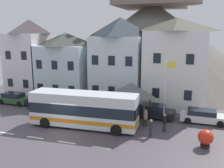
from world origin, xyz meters
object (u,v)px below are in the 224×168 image
at_px(townhouse_02, 120,60).
at_px(flagpole, 166,87).
at_px(townhouse_00, 31,57).
at_px(parked_car_03, 46,102).
at_px(pedestrian_00, 146,118).
at_px(parked_car_00, 14,98).
at_px(bus_shelter, 131,90).
at_px(parked_car_01, 203,116).
at_px(pedestrian_02, 165,122).
at_px(parked_car_02, 154,111).
at_px(harbour_buoy, 206,138).
at_px(transit_bus, 84,110).
at_px(townhouse_01, 67,65).
at_px(pedestrian_01, 151,127).
at_px(public_bench, 121,106).
at_px(townhouse_03, 175,63).
at_px(hilltop_castle, 151,39).

height_order(townhouse_02, flagpole, townhouse_02).
xyz_separation_m(townhouse_00, parked_car_03, (6.13, -5.94, -4.59)).
distance_m(townhouse_02, pedestrian_00, 10.72).
bearing_deg(parked_car_00, bus_shelter, -2.44).
distance_m(parked_car_01, pedestrian_02, 4.90).
xyz_separation_m(parked_car_00, parked_car_01, (22.30, 0.40, -0.02)).
bearing_deg(parked_car_00, parked_car_02, 1.77).
bearing_deg(harbour_buoy, townhouse_00, 155.00).
height_order(parked_car_00, flagpole, flagpole).
xyz_separation_m(transit_bus, flagpole, (7.02, 3.65, 1.93)).
bearing_deg(townhouse_01, pedestrian_01, -37.54).
bearing_deg(pedestrian_01, townhouse_01, 142.46).
xyz_separation_m(parked_car_03, pedestrian_02, (14.19, -2.90, 0.24)).
bearing_deg(parked_car_03, townhouse_00, 129.75).
bearing_deg(townhouse_02, townhouse_00, -179.11).
bearing_deg(townhouse_01, flagpole, -24.32).
bearing_deg(townhouse_02, pedestrian_02, -52.44).
bearing_deg(transit_bus, townhouse_01, 121.91).
relative_size(pedestrian_00, pedestrian_01, 1.03).
relative_size(parked_car_02, pedestrian_00, 2.62).
xyz_separation_m(townhouse_02, transit_bus, (-0.35, -10.33, -3.65)).
bearing_deg(parked_car_00, harbour_buoy, -13.10).
xyz_separation_m(parked_car_03, pedestrian_01, (13.24, -4.54, 0.20)).
bearing_deg(pedestrian_02, bus_shelter, 146.95).
relative_size(pedestrian_01, pedestrian_02, 0.96).
height_order(pedestrian_01, public_bench, pedestrian_01).
xyz_separation_m(townhouse_01, pedestrian_01, (13.59, -10.45, -3.47)).
distance_m(parked_car_01, flagpole, 4.81).
bearing_deg(parked_car_00, townhouse_00, 103.77).
xyz_separation_m(townhouse_00, harbour_buoy, (23.72, -11.06, -4.49)).
bearing_deg(pedestrian_00, parked_car_03, 170.00).
distance_m(townhouse_03, pedestrian_00, 9.39).
bearing_deg(pedestrian_00, parked_car_01, 28.93).
relative_size(townhouse_03, hilltop_castle, 0.26).
xyz_separation_m(parked_car_01, pedestrian_02, (-3.32, -3.60, 0.29)).
bearing_deg(pedestrian_00, townhouse_02, 121.46).
distance_m(flagpole, harbour_buoy, 6.51).
height_order(townhouse_01, parked_car_01, townhouse_01).
xyz_separation_m(townhouse_02, harbour_buoy, (10.36, -11.27, -4.52)).
relative_size(bus_shelter, parked_car_03, 0.85).
height_order(townhouse_03, parked_car_00, townhouse_03).
height_order(townhouse_02, transit_bus, townhouse_02).
bearing_deg(parked_car_01, bus_shelter, -170.58).
bearing_deg(pedestrian_00, hilltop_castle, 99.38).
relative_size(townhouse_00, townhouse_03, 1.01).
relative_size(parked_car_00, harbour_buoy, 2.82).
height_order(townhouse_00, public_bench, townhouse_00).
bearing_deg(transit_bus, bus_shelter, 42.07).
height_order(townhouse_00, townhouse_03, townhouse_00).
relative_size(pedestrian_02, harbour_buoy, 1.15).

